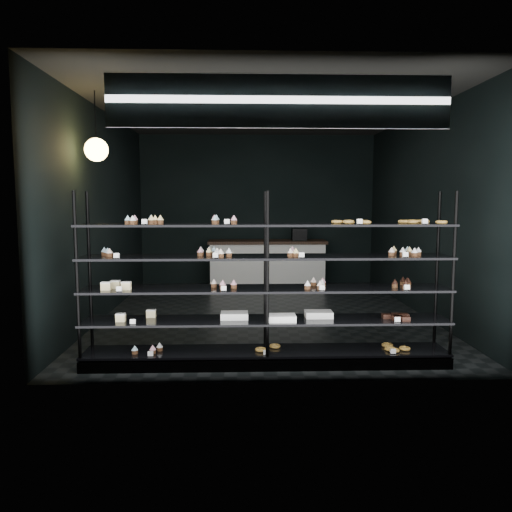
# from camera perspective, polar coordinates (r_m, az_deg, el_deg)

# --- Properties ---
(room) EXTENTS (5.01, 6.01, 3.20)m
(room) POSITION_cam_1_polar(r_m,az_deg,el_deg) (7.83, 0.94, 4.84)
(room) COLOR black
(room) RESTS_ON ground
(display_shelf) EXTENTS (4.00, 0.50, 1.91)m
(display_shelf) POSITION_cam_1_polar(r_m,az_deg,el_deg) (5.50, 0.90, -6.04)
(display_shelf) COLOR black
(display_shelf) RESTS_ON room
(signage) EXTENTS (3.30, 0.05, 0.50)m
(signage) POSITION_cam_1_polar(r_m,az_deg,el_deg) (4.99, 2.70, 17.21)
(signage) COLOR #0F0C3E
(signage) RESTS_ON room
(pendant_lamp) EXTENTS (0.29, 0.29, 0.88)m
(pendant_lamp) POSITION_cam_1_polar(r_m,az_deg,el_deg) (6.77, -17.78, 11.51)
(pendant_lamp) COLOR black
(pendant_lamp) RESTS_ON room
(service_counter) EXTENTS (2.44, 0.65, 1.23)m
(service_counter) POSITION_cam_1_polar(r_m,az_deg,el_deg) (10.41, 1.33, -0.83)
(service_counter) COLOR silver
(service_counter) RESTS_ON room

